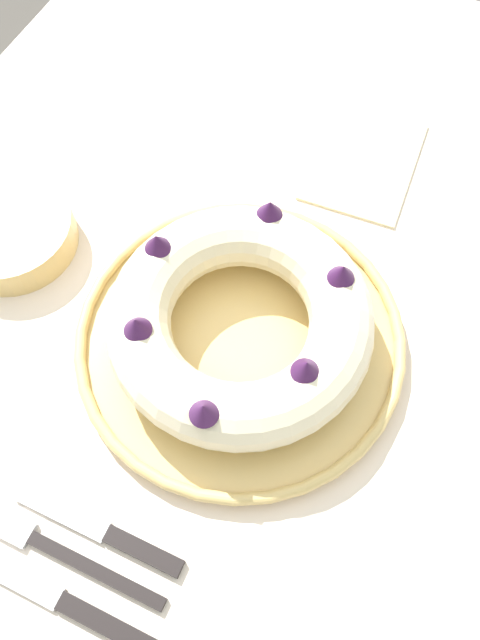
{
  "coord_description": "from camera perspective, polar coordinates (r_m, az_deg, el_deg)",
  "views": [
    {
      "loc": [
        -0.24,
        -0.08,
        1.32
      ],
      "look_at": [
        0.02,
        0.04,
        0.77
      ],
      "focal_mm": 35.0,
      "sensor_mm": 36.0,
      "label": 1
    }
  ],
  "objects": [
    {
      "name": "bundt_cake",
      "position": [
        0.61,
        -0.01,
        0.03
      ],
      "size": [
        0.26,
        0.26,
        0.08
      ],
      "color": "beige",
      "rests_on": "serving_dish"
    },
    {
      "name": "ground_plane",
      "position": [
        1.34,
        1.16,
        -16.74
      ],
      "size": [
        8.0,
        8.0,
        0.0
      ],
      "primitive_type": "plane",
      "color": "#4C4742"
    },
    {
      "name": "cake_knife",
      "position": [
        0.61,
        -11.83,
        -18.64
      ],
      "size": [
        0.02,
        0.17,
        0.01
      ],
      "rotation": [
        0.0,
        0.0,
        -0.06
      ],
      "color": "black",
      "rests_on": "dining_table"
    },
    {
      "name": "napkin",
      "position": [
        0.81,
        11.06,
        14.16
      ],
      "size": [
        0.18,
        0.13,
        0.0
      ],
      "primitive_type": "cube",
      "rotation": [
        0.0,
        0.0,
        0.06
      ],
      "color": "beige",
      "rests_on": "dining_table"
    },
    {
      "name": "fork",
      "position": [
        0.62,
        -16.5,
        -19.5
      ],
      "size": [
        0.02,
        0.19,
        0.01
      ],
      "rotation": [
        0.0,
        0.0,
        0.01
      ],
      "color": "black",
      "rests_on": "dining_table"
    },
    {
      "name": "serving_dish",
      "position": [
        0.65,
        0.0,
        -1.71
      ],
      "size": [
        0.34,
        0.34,
        0.02
      ],
      "color": "tan",
      "rests_on": "dining_table"
    },
    {
      "name": "side_bowl",
      "position": [
        0.75,
        -20.28,
        7.49
      ],
      "size": [
        0.14,
        0.14,
        0.04
      ],
      "primitive_type": "cylinder",
      "color": "tan",
      "rests_on": "dining_table"
    },
    {
      "name": "dining_table",
      "position": [
        0.72,
        2.08,
        -7.36
      ],
      "size": [
        1.33,
        1.04,
        0.72
      ],
      "color": "beige",
      "rests_on": "ground_plane"
    },
    {
      "name": "serving_knife",
      "position": [
        0.61,
        -15.83,
        -23.55
      ],
      "size": [
        0.02,
        0.21,
        0.01
      ],
      "rotation": [
        0.0,
        0.0,
        -0.07
      ],
      "color": "black",
      "rests_on": "dining_table"
    }
  ]
}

